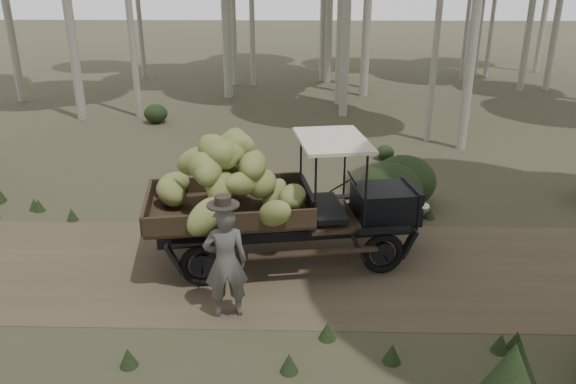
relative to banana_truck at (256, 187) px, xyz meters
The scene contains 5 objects.
ground 2.29m from the banana_truck, 168.83° to the right, with size 120.00×120.00×0.00m, color #473D2B.
dirt_track 2.29m from the banana_truck, 168.83° to the right, with size 70.00×4.00×0.01m, color brown.
banana_truck is the anchor object (origin of this frame).
farmer 1.99m from the banana_truck, 100.51° to the right, with size 0.78×0.60×2.10m.
undergrowth 2.41m from the banana_truck, 124.88° to the right, with size 22.81×23.72×1.39m.
Camera 1 is at (2.52, -9.44, 5.28)m, focal length 35.00 mm.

